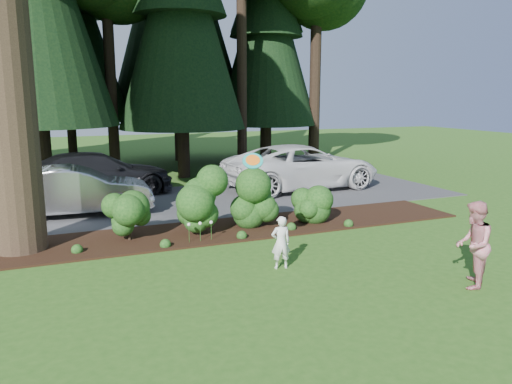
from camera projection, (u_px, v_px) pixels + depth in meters
ground at (244, 270)px, 11.00m from camera, size 80.00×80.00×0.00m
mulch_bed at (202, 232)px, 13.94m from camera, size 16.00×2.50×0.05m
driveway at (168, 203)px, 17.79m from camera, size 22.00×6.00×0.03m
shrub_row at (229, 204)px, 13.98m from camera, size 6.53×1.60×1.61m
lily_cluster at (200, 224)px, 12.97m from camera, size 0.69×0.09×0.57m
car_silver_wagon at (76, 191)px, 15.83m from camera, size 4.82×1.93×1.56m
car_white_suv at (302, 167)px, 20.38m from camera, size 6.64×3.37×1.80m
car_dark_suv at (97, 174)px, 18.89m from camera, size 5.88×2.80×1.65m
child at (281, 242)px, 11.02m from camera, size 0.47×0.35×1.19m
adult at (473, 245)px, 9.90m from camera, size 1.08×1.07×1.76m
frisbee at (253, 161)px, 10.78m from camera, size 0.51×0.37×0.40m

